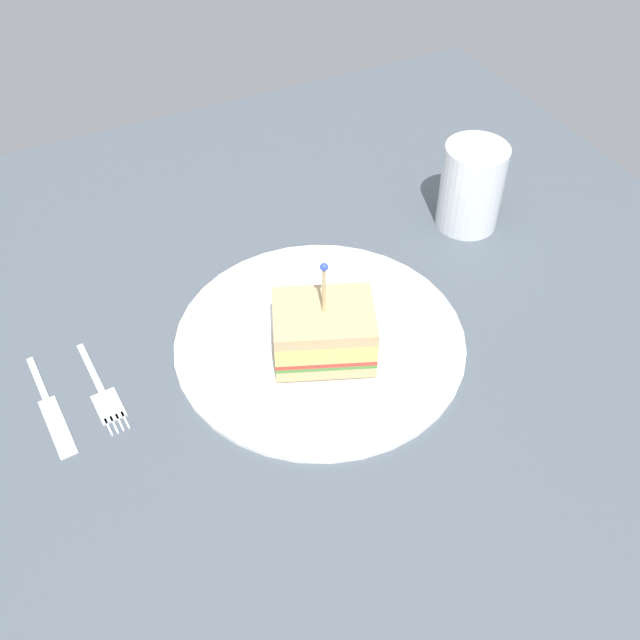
# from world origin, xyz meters

# --- Properties ---
(ground_plane) EXTENTS (0.93, 0.93, 0.02)m
(ground_plane) POSITION_xyz_m (0.00, 0.00, -0.01)
(ground_plane) COLOR #4C5660
(plate) EXTENTS (0.28, 0.28, 0.01)m
(plate) POSITION_xyz_m (0.00, 0.00, 0.00)
(plate) COLOR white
(plate) RESTS_ON ground_plane
(sandwich_half_center) EXTENTS (0.10, 0.11, 0.11)m
(sandwich_half_center) POSITION_xyz_m (0.02, -0.01, 0.04)
(sandwich_half_center) COLOR tan
(sandwich_half_center) RESTS_ON plate
(drink_glass) EXTENTS (0.07, 0.07, 0.10)m
(drink_glass) POSITION_xyz_m (-0.09, 0.23, 0.04)
(drink_glass) COLOR #B74C33
(drink_glass) RESTS_ON ground_plane
(fork) EXTENTS (0.12, 0.02, 0.00)m
(fork) POSITION_xyz_m (-0.02, -0.20, 0.00)
(fork) COLOR silver
(fork) RESTS_ON ground_plane
(knife) EXTENTS (0.13, 0.02, 0.00)m
(knife) POSITION_xyz_m (-0.03, -0.25, 0.00)
(knife) COLOR silver
(knife) RESTS_ON ground_plane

